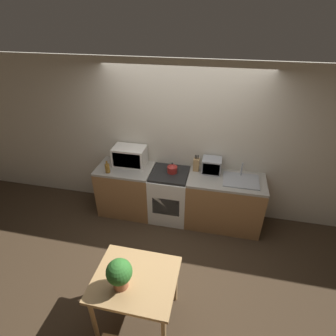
# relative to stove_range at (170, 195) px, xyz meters

# --- Properties ---
(ground_plane) EXTENTS (16.00, 16.00, 0.00)m
(ground_plane) POSITION_rel_stove_range_xyz_m (0.14, -0.80, -0.45)
(ground_plane) COLOR #3D2D1E
(wall_back) EXTENTS (10.00, 0.06, 2.60)m
(wall_back) POSITION_rel_stove_range_xyz_m (0.14, 0.34, 0.85)
(wall_back) COLOR beige
(wall_back) RESTS_ON ground_plane
(counter_left_run) EXTENTS (0.93, 0.62, 0.90)m
(counter_left_run) POSITION_rel_stove_range_xyz_m (-0.78, 0.00, 0.00)
(counter_left_run) COLOR olive
(counter_left_run) RESTS_ON ground_plane
(counter_right_run) EXTENTS (1.21, 0.62, 0.90)m
(counter_right_run) POSITION_rel_stove_range_xyz_m (0.92, 0.00, 0.00)
(counter_right_run) COLOR olive
(counter_right_run) RESTS_ON ground_plane
(stove_range) EXTENTS (0.62, 0.62, 0.90)m
(stove_range) POSITION_rel_stove_range_xyz_m (0.00, 0.00, 0.00)
(stove_range) COLOR silver
(stove_range) RESTS_ON ground_plane
(kettle) EXTENTS (0.17, 0.17, 0.18)m
(kettle) POSITION_rel_stove_range_xyz_m (0.04, 0.03, 0.53)
(kettle) COLOR maroon
(kettle) RESTS_ON stove_range
(microwave) EXTENTS (0.54, 0.33, 0.32)m
(microwave) POSITION_rel_stove_range_xyz_m (-0.72, 0.12, 0.61)
(microwave) COLOR silver
(microwave) RESTS_ON counter_left_run
(bottle) EXTENTS (0.08, 0.08, 0.20)m
(bottle) POSITION_rel_stove_range_xyz_m (-0.99, -0.19, 0.53)
(bottle) COLOR olive
(bottle) RESTS_ON counter_left_run
(knife_block) EXTENTS (0.09, 0.10, 0.28)m
(knife_block) POSITION_rel_stove_range_xyz_m (0.41, 0.17, 0.56)
(knife_block) COLOR tan
(knife_block) RESTS_ON counter_right_run
(toaster_oven) EXTENTS (0.30, 0.25, 0.25)m
(toaster_oven) POSITION_rel_stove_range_xyz_m (0.66, 0.16, 0.58)
(toaster_oven) COLOR #999BA0
(toaster_oven) RESTS_ON counter_right_run
(sink_basin) EXTENTS (0.54, 0.42, 0.24)m
(sink_basin) POSITION_rel_stove_range_xyz_m (1.13, 0.01, 0.47)
(sink_basin) COLOR #999BA0
(sink_basin) RESTS_ON counter_right_run
(dining_table) EXTENTS (0.89, 0.75, 0.74)m
(dining_table) POSITION_rel_stove_range_xyz_m (0.02, -1.87, 0.19)
(dining_table) COLOR tan
(dining_table) RESTS_ON ground_plane
(potted_plant) EXTENTS (0.27, 0.27, 0.35)m
(potted_plant) POSITION_rel_stove_range_xyz_m (-0.09, -1.98, 0.49)
(potted_plant) COLOR #9E5B3D
(potted_plant) RESTS_ON dining_table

